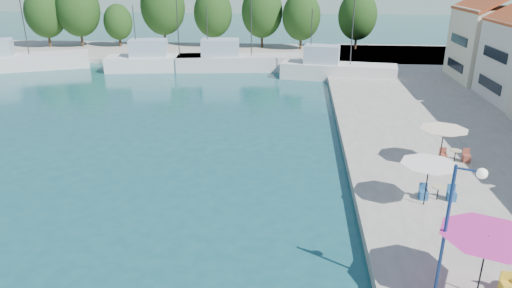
# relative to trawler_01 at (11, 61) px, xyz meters

# --- Properties ---
(quay_far) EXTENTS (90.00, 16.00, 0.60)m
(quay_far) POSITION_rel_trawler_01_xyz_m (25.41, 13.16, -0.77)
(quay_far) COLOR gray
(quay_far) RESTS_ON ground
(building_06) EXTENTS (9.00, 8.80, 10.20)m
(building_06) POSITION_rel_trawler_01_xyz_m (57.41, -2.84, 4.43)
(building_06) COLOR beige
(building_06) RESTS_ON quay_right
(trawler_01) EXTENTS (17.95, 11.60, 10.20)m
(trawler_01) POSITION_rel_trawler_01_xyz_m (0.00, 0.00, 0.00)
(trawler_01) COLOR silver
(trawler_01) RESTS_ON ground
(trawler_02) EXTENTS (15.40, 6.43, 10.20)m
(trawler_02) POSITION_rel_trawler_01_xyz_m (19.38, 1.61, 0.00)
(trawler_02) COLOR silver
(trawler_02) RESTS_ON ground
(trawler_03) EXTENTS (15.79, 5.87, 10.20)m
(trawler_03) POSITION_rel_trawler_01_xyz_m (28.24, 2.66, 0.00)
(trawler_03) COLOR silver
(trawler_03) RESTS_ON ground
(trawler_04) EXTENTS (13.29, 5.20, 10.20)m
(trawler_04) POSITION_rel_trawler_01_xyz_m (40.30, -1.58, 0.00)
(trawler_04) COLOR silver
(trawler_04) RESTS_ON ground
(tree_01) EXTENTS (6.01, 6.01, 8.90)m
(tree_01) POSITION_rel_trawler_01_xyz_m (-2.69, 14.52, 4.67)
(tree_01) COLOR #3F2B19
(tree_01) RESTS_ON quay_far
(tree_02) EXTENTS (6.56, 6.56, 9.71)m
(tree_02) POSITION_rel_trawler_01_xyz_m (2.17, 15.39, 5.14)
(tree_02) COLOR #3F2B19
(tree_02) RESTS_ON quay_far
(tree_03) EXTENTS (4.36, 4.36, 6.45)m
(tree_03) POSITION_rel_trawler_01_xyz_m (8.04, 16.04, 3.25)
(tree_03) COLOR #3F2B19
(tree_03) RESTS_ON quay_far
(tree_04) EXTENTS (6.86, 6.86, 10.15)m
(tree_04) POSITION_rel_trawler_01_xyz_m (14.69, 18.06, 5.39)
(tree_04) COLOR #3F2B19
(tree_04) RESTS_ON quay_far
(tree_05) EXTENTS (5.90, 5.90, 8.73)m
(tree_05) POSITION_rel_trawler_01_xyz_m (22.66, 17.63, 4.57)
(tree_05) COLOR #3F2B19
(tree_05) RESTS_ON quay_far
(tree_06) EXTENTS (6.23, 6.23, 9.22)m
(tree_06) POSITION_rel_trawler_01_xyz_m (30.26, 17.41, 4.86)
(tree_06) COLOR #3F2B19
(tree_06) RESTS_ON quay_far
(tree_07) EXTENTS (5.63, 5.63, 8.34)m
(tree_07) POSITION_rel_trawler_01_xyz_m (36.23, 16.05, 4.34)
(tree_07) COLOR #3F2B19
(tree_07) RESTS_ON quay_far
(tree_08) EXTENTS (5.72, 5.72, 8.47)m
(tree_08) POSITION_rel_trawler_01_xyz_m (44.53, 17.09, 4.42)
(tree_08) COLOR #3F2B19
(tree_08) RESTS_ON quay_far
(umbrella_pink) EXTENTS (3.34, 3.34, 2.46)m
(umbrella_pink) POSITION_rel_trawler_01_xyz_m (42.98, -39.74, 1.74)
(umbrella_pink) COLOR black
(umbrella_pink) RESTS_ON quay_right
(umbrella_white) EXTENTS (2.81, 2.81, 2.24)m
(umbrella_white) POSITION_rel_trawler_01_xyz_m (42.74, -32.87, 1.52)
(umbrella_white) COLOR black
(umbrella_white) RESTS_ON quay_right
(umbrella_cream) EXTENTS (2.81, 2.81, 2.27)m
(umbrella_cream) POSITION_rel_trawler_01_xyz_m (44.93, -27.49, 1.55)
(umbrella_cream) COLOR black
(umbrella_cream) RESTS_ON quay_right
(cafe_table_02) EXTENTS (1.82, 0.70, 0.76)m
(cafe_table_02) POSITION_rel_trawler_01_xyz_m (43.55, -32.27, -0.18)
(cafe_table_02) COLOR black
(cafe_table_02) RESTS_ON quay_right
(cafe_table_03) EXTENTS (1.82, 0.70, 0.76)m
(cafe_table_03) POSITION_rel_trawler_01_xyz_m (45.99, -26.96, -0.18)
(cafe_table_03) COLOR black
(cafe_table_03) RESTS_ON quay_right
(street_lamp) EXTENTS (0.99, 0.53, 5.03)m
(street_lamp) POSITION_rel_trawler_01_xyz_m (41.87, -39.67, 3.02)
(street_lamp) COLOR navy
(street_lamp) RESTS_ON quay_right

